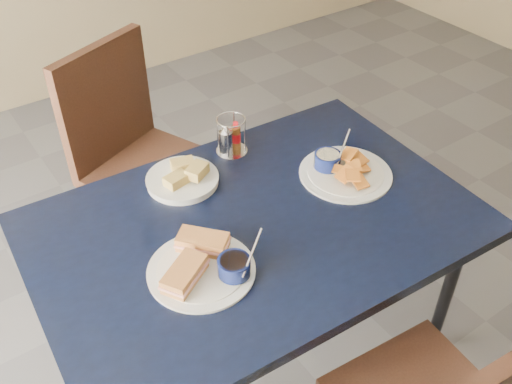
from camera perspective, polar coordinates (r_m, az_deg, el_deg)
ground at (r=2.31m, az=4.02°, el=-16.17°), size 6.00×6.00×0.00m
dining_table at (r=1.76m, az=-0.06°, el=-4.32°), size 1.36×0.94×0.75m
chair_far at (r=2.42m, az=-11.64°, el=4.86°), size 0.60×0.60×0.98m
sandwich_plate at (r=1.56m, az=-5.22°, el=-7.15°), size 0.31×0.30×0.12m
plantain_plate at (r=1.90m, az=8.50°, el=2.28°), size 0.31×0.31×0.12m
bread_basket at (r=1.86m, az=-7.28°, el=1.38°), size 0.23×0.23×0.07m
condiment_caddy at (r=1.96m, az=-2.62°, el=5.37°), size 0.11×0.11×0.14m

